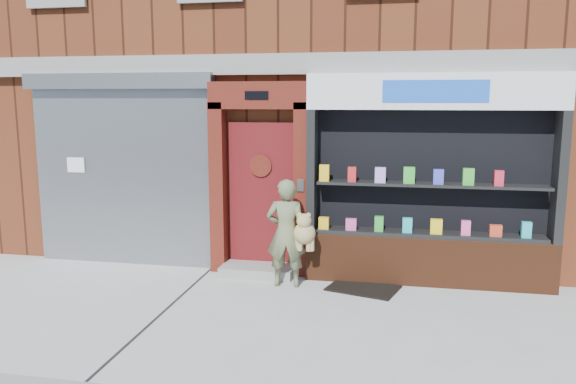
# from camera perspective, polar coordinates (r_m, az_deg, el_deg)

# --- Properties ---
(ground) EXTENTS (80.00, 80.00, 0.00)m
(ground) POSITION_cam_1_polar(r_m,az_deg,el_deg) (6.93, -0.39, -13.01)
(ground) COLOR #9E9E99
(ground) RESTS_ON ground
(building) EXTENTS (12.00, 8.16, 8.00)m
(building) POSITION_cam_1_polar(r_m,az_deg,el_deg) (12.42, 5.26, 15.63)
(building) COLOR #522312
(building) RESTS_ON ground
(shutter_bay) EXTENTS (3.10, 0.30, 3.04)m
(shutter_bay) POSITION_cam_1_polar(r_m,az_deg,el_deg) (9.30, -16.42, 3.31)
(shutter_bay) COLOR gray
(shutter_bay) RESTS_ON ground
(red_door_bay) EXTENTS (1.52, 0.58, 2.90)m
(red_door_bay) POSITION_cam_1_polar(r_m,az_deg,el_deg) (8.47, -2.89, 1.35)
(red_door_bay) COLOR #49130C
(red_door_bay) RESTS_ON ground
(pharmacy_bay) EXTENTS (3.50, 0.41, 3.00)m
(pharmacy_bay) POSITION_cam_1_polar(r_m,az_deg,el_deg) (8.21, 14.21, 0.21)
(pharmacy_bay) COLOR #532713
(pharmacy_bay) RESTS_ON ground
(woman) EXTENTS (0.72, 0.42, 1.55)m
(woman) POSITION_cam_1_polar(r_m,az_deg,el_deg) (7.94, 0.02, -4.17)
(woman) COLOR #636B46
(woman) RESTS_ON ground
(doormat) EXTENTS (1.09, 0.90, 0.02)m
(doormat) POSITION_cam_1_polar(r_m,az_deg,el_deg) (8.10, 7.65, -9.64)
(doormat) COLOR black
(doormat) RESTS_ON ground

